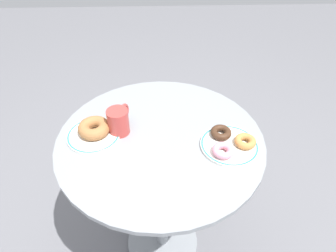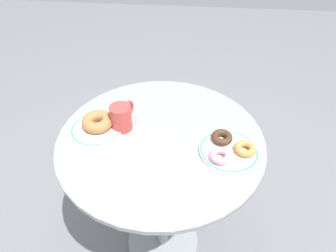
% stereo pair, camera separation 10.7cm
% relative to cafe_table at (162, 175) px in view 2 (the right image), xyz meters
% --- Properties ---
extents(ground_plane, '(7.00, 7.00, 0.02)m').
position_rel_cafe_table_xyz_m(ground_plane, '(0.00, 0.00, -0.55)').
color(ground_plane, slate).
extents(cafe_table, '(0.74, 0.74, 0.75)m').
position_rel_cafe_table_xyz_m(cafe_table, '(0.00, 0.00, 0.00)').
color(cafe_table, gray).
rests_on(cafe_table, ground).
extents(plate_left, '(0.19, 0.19, 0.01)m').
position_rel_cafe_table_xyz_m(plate_left, '(-0.24, 0.02, 0.22)').
color(plate_left, white).
rests_on(plate_left, cafe_table).
extents(plate_right, '(0.20, 0.20, 0.01)m').
position_rel_cafe_table_xyz_m(plate_right, '(0.24, -0.05, 0.22)').
color(plate_right, white).
rests_on(plate_right, cafe_table).
extents(donut_cinnamon, '(0.16, 0.16, 0.04)m').
position_rel_cafe_table_xyz_m(donut_cinnamon, '(-0.23, 0.02, 0.24)').
color(donut_cinnamon, '#A36B3D').
rests_on(donut_cinnamon, plate_left).
extents(donut_old_fashioned, '(0.10, 0.10, 0.02)m').
position_rel_cafe_table_xyz_m(donut_old_fashioned, '(0.29, -0.05, 0.24)').
color(donut_old_fashioned, '#BC7F42').
rests_on(donut_old_fashioned, plate_right).
extents(donut_chocolate, '(0.09, 0.09, 0.02)m').
position_rel_cafe_table_xyz_m(donut_chocolate, '(0.22, -0.01, 0.24)').
color(donut_chocolate, '#422819').
rests_on(donut_chocolate, plate_right).
extents(donut_pink_frosted, '(0.09, 0.09, 0.02)m').
position_rel_cafe_table_xyz_m(donut_pink_frosted, '(0.21, -0.10, 0.24)').
color(donut_pink_frosted, pink).
rests_on(donut_pink_frosted, plate_right).
extents(coffee_mug, '(0.08, 0.12, 0.10)m').
position_rel_cafe_table_xyz_m(coffee_mug, '(-0.15, 0.04, 0.26)').
color(coffee_mug, '#B73D38').
rests_on(coffee_mug, cafe_table).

